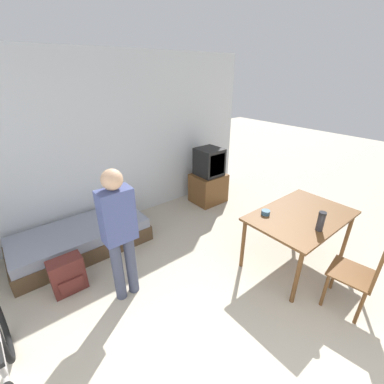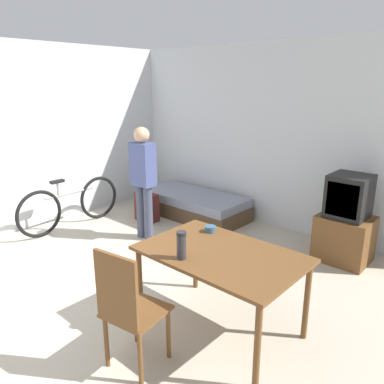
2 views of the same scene
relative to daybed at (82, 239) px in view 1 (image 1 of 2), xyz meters
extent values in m
cube|color=silver|center=(0.78, 0.53, 1.17)|extent=(5.51, 0.06, 2.70)
cube|color=#4C3823|center=(0.00, 0.00, -0.07)|extent=(1.86, 0.84, 0.23)
cube|color=gray|center=(0.00, 0.00, 0.12)|extent=(1.80, 0.81, 0.14)
cube|color=brown|center=(2.48, 0.02, 0.10)|extent=(0.61, 0.53, 0.57)
cube|color=black|center=(2.48, 0.02, 0.65)|extent=(0.44, 0.46, 0.52)
cube|color=black|center=(2.48, -0.21, 0.65)|extent=(0.36, 0.01, 0.40)
cube|color=brown|center=(2.18, -2.07, 0.55)|extent=(1.37, 0.89, 0.03)
cylinder|color=brown|center=(1.55, -2.46, 0.17)|extent=(0.05, 0.05, 0.72)
cylinder|color=brown|center=(2.80, -2.46, 0.17)|extent=(0.05, 0.05, 0.72)
cylinder|color=brown|center=(1.55, -1.69, 0.17)|extent=(0.05, 0.05, 0.72)
cylinder|color=brown|center=(2.80, -1.69, 0.17)|extent=(0.05, 0.05, 0.72)
cube|color=brown|center=(1.96, -2.83, 0.27)|extent=(0.48, 0.48, 0.02)
cube|color=brown|center=(1.99, -3.02, 0.55)|extent=(0.39, 0.09, 0.54)
cylinder|color=brown|center=(2.10, -2.64, 0.04)|extent=(0.04, 0.04, 0.44)
cylinder|color=brown|center=(1.77, -2.69, 0.04)|extent=(0.04, 0.04, 0.44)
cylinder|color=brown|center=(2.15, -2.97, 0.04)|extent=(0.04, 0.04, 0.44)
cylinder|color=brown|center=(1.82, -3.02, 0.04)|extent=(0.04, 0.04, 0.44)
torus|color=black|center=(-1.04, -1.11, 0.16)|extent=(0.08, 0.69, 0.69)
cylinder|color=gray|center=(-1.02, -1.62, 0.35)|extent=(0.07, 0.80, 0.04)
cylinder|color=gray|center=(-1.01, -1.81, 0.45)|extent=(0.04, 0.04, 0.20)
cylinder|color=#3D4256|center=(0.06, -1.17, 0.20)|extent=(0.12, 0.12, 0.78)
cylinder|color=#3D4256|center=(0.22, -1.17, 0.20)|extent=(0.12, 0.12, 0.78)
cube|color=#424C7F|center=(0.14, -1.17, 0.88)|extent=(0.34, 0.20, 0.58)
sphere|color=tan|center=(0.14, -1.17, 1.28)|extent=(0.21, 0.21, 0.21)
cylinder|color=#2D2D33|center=(2.01, -2.38, 0.68)|extent=(0.08, 0.08, 0.24)
cylinder|color=black|center=(2.01, -2.38, 0.78)|extent=(0.08, 0.08, 0.03)
cylinder|color=#335670|center=(1.82, -1.78, 0.59)|extent=(0.11, 0.11, 0.06)
cube|color=#56231E|center=(-0.37, -0.68, 0.04)|extent=(0.37, 0.21, 0.45)
cube|color=#56231E|center=(-0.37, -0.80, -0.03)|extent=(0.26, 0.03, 0.16)
camera|label=1|loc=(-0.67, -3.40, 2.22)|focal=24.00mm
camera|label=2|loc=(3.93, -4.39, 1.95)|focal=35.00mm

